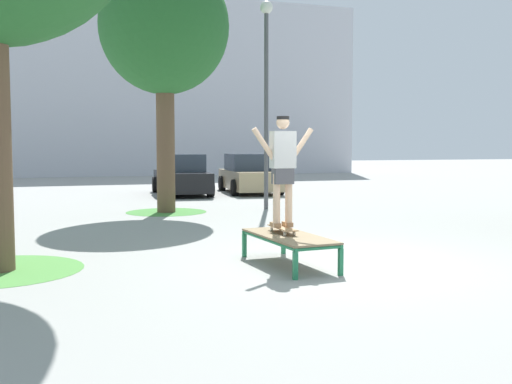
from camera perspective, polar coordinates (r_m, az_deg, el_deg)
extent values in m
plane|color=#999993|center=(9.32, 7.70, -6.75)|extent=(120.00, 120.00, 0.00)
cube|color=silver|center=(38.78, -18.81, 9.61)|extent=(38.50, 4.00, 11.01)
cube|color=#237A4C|center=(9.79, -1.11, -5.05)|extent=(0.06, 0.06, 0.38)
cube|color=#237A4C|center=(10.07, 2.61, -4.79)|extent=(0.06, 0.06, 0.38)
cube|color=#237A4C|center=(8.14, 3.74, -6.98)|extent=(0.06, 0.06, 0.38)
cube|color=#237A4C|center=(8.47, 8.01, -6.57)|extent=(0.06, 0.06, 0.38)
cylinder|color=#237A4C|center=(8.92, 1.09, -4.57)|extent=(0.17, 1.90, 0.05)
cylinder|color=#237A4C|center=(9.22, 5.08, -4.29)|extent=(0.17, 1.90, 0.05)
cylinder|color=#237A4C|center=(9.89, 0.78, -3.69)|extent=(0.76, 0.10, 0.05)
cylinder|color=#237A4C|center=(8.26, 5.93, -5.31)|extent=(0.76, 0.10, 0.05)
cube|color=#847051|center=(9.06, 3.12, -4.18)|extent=(0.88, 1.95, 0.03)
cube|color=#9E754C|center=(9.24, 2.53, -3.39)|extent=(0.20, 0.80, 0.02)
cylinder|color=silver|center=(9.48, 1.48, -3.54)|extent=(0.03, 0.06, 0.06)
cylinder|color=silver|center=(9.53, 2.33, -3.49)|extent=(0.03, 0.06, 0.06)
cylinder|color=silver|center=(8.96, 2.74, -4.00)|extent=(0.03, 0.06, 0.06)
cylinder|color=silver|center=(9.02, 3.63, -3.95)|extent=(0.03, 0.06, 0.06)
cylinder|color=beige|center=(9.15, 1.96, -0.83)|extent=(0.11, 0.11, 0.82)
cube|color=#99704C|center=(9.24, 1.84, -3.12)|extent=(0.10, 0.24, 0.07)
cylinder|color=beige|center=(9.23, 3.12, -0.79)|extent=(0.11, 0.11, 0.82)
cube|color=#99704C|center=(9.31, 2.99, -3.06)|extent=(0.10, 0.24, 0.07)
cube|color=#4C4C51|center=(9.16, 2.55, 1.52)|extent=(0.30, 0.20, 0.24)
cube|color=silver|center=(9.15, 2.56, 4.02)|extent=(0.36, 0.22, 0.56)
cylinder|color=beige|center=(9.05, 0.79, 4.51)|extent=(0.40, 0.08, 0.52)
cylinder|color=beige|center=(9.27, 4.29, 4.49)|extent=(0.40, 0.08, 0.52)
sphere|color=beige|center=(9.16, 2.56, 6.59)|extent=(0.20, 0.20, 0.20)
cylinder|color=black|center=(9.16, 2.57, 7.02)|extent=(0.19, 0.19, 0.05)
cylinder|color=brown|center=(16.49, -8.55, 4.21)|extent=(0.49, 0.49, 3.52)
ellipsoid|color=#235B28|center=(16.79, -8.67, 15.30)|extent=(3.45, 3.45, 3.63)
cylinder|color=#47893D|center=(16.58, -8.48, -1.88)|extent=(2.18, 2.18, 0.01)
cube|color=black|center=(22.48, -7.05, 1.05)|extent=(2.04, 4.32, 0.70)
cube|color=#2D3847|center=(22.60, -7.12, 2.77)|extent=(1.73, 2.22, 0.64)
cylinder|color=black|center=(21.34, -4.33, 0.33)|extent=(0.27, 0.62, 0.60)
cylinder|color=black|center=(21.11, -8.88, 0.25)|extent=(0.27, 0.62, 0.60)
cylinder|color=black|center=(23.90, -5.43, 0.75)|extent=(0.27, 0.62, 0.60)
cylinder|color=black|center=(23.69, -9.50, 0.68)|extent=(0.27, 0.62, 0.60)
cube|color=tan|center=(23.21, -0.60, 1.19)|extent=(2.11, 4.35, 0.70)
cube|color=#2D3847|center=(23.33, -0.68, 2.85)|extent=(1.76, 2.24, 0.64)
cylinder|color=black|center=(22.18, 2.29, 0.49)|extent=(0.28, 0.62, 0.60)
cylinder|color=black|center=(21.78, -2.02, 0.42)|extent=(0.28, 0.62, 0.60)
cylinder|color=black|center=(24.69, 0.65, 0.89)|extent=(0.28, 0.62, 0.60)
cylinder|color=black|center=(24.33, -3.23, 0.83)|extent=(0.28, 0.62, 0.60)
cylinder|color=#4C4C51|center=(17.12, 0.97, 7.57)|extent=(0.12, 0.12, 5.50)
sphere|color=silver|center=(17.52, 0.99, 17.08)|extent=(0.36, 0.36, 0.36)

